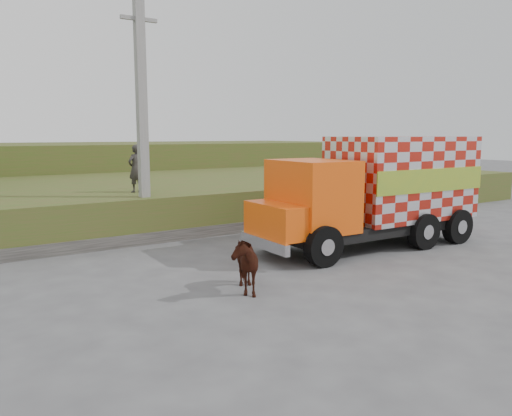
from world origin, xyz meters
TOP-DOWN VIEW (x-y plane):
  - ground at (0.00, 0.00)m, footprint 120.00×120.00m
  - embankment at (0.00, 10.00)m, footprint 40.00×12.00m
  - embankment_far at (0.00, 22.00)m, footprint 40.00×12.00m
  - retaining_strip at (-2.00, 4.20)m, footprint 16.00×0.50m
  - utility_pole at (-1.00, 4.60)m, footprint 1.20×0.30m
  - cargo_truck at (5.05, -0.11)m, footprint 7.92×2.92m
  - cow at (-1.14, -1.81)m, footprint 1.25×1.75m
  - pedestrian at (-0.74, 6.10)m, footprint 0.73×0.61m

SIDE VIEW (x-z plane):
  - ground at x=0.00m, z-range 0.00..0.00m
  - retaining_strip at x=-2.00m, z-range 0.00..0.40m
  - cow at x=-1.14m, z-range 0.00..1.35m
  - embankment at x=0.00m, z-range 0.00..1.50m
  - embankment_far at x=0.00m, z-range 0.00..3.00m
  - cargo_truck at x=5.05m, z-range 0.05..3.55m
  - pedestrian at x=-0.74m, z-range 1.50..3.22m
  - utility_pole at x=-1.00m, z-range 0.08..8.07m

